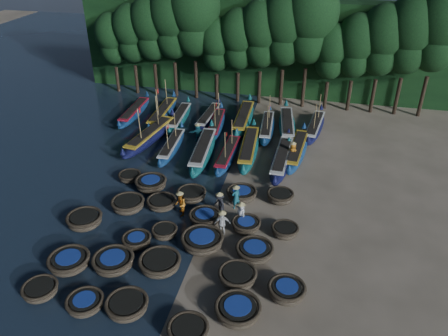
% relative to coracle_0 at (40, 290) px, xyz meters
% --- Properties ---
extents(ground, '(120.00, 120.00, 0.00)m').
position_rel_coracle_0_xyz_m(ground, '(7.01, 9.57, -0.39)').
color(ground, gray).
rests_on(ground, ground).
extents(foliage_wall, '(40.00, 3.00, 10.00)m').
position_rel_coracle_0_xyz_m(foliage_wall, '(7.01, 33.07, 4.61)').
color(foliage_wall, black).
rests_on(foliage_wall, ground).
extents(coracle_0, '(2.21, 2.21, 0.68)m').
position_rel_coracle_0_xyz_m(coracle_0, '(0.00, 0.00, 0.00)').
color(coracle_0, '#4B402F').
rests_on(coracle_0, ground).
extents(coracle_1, '(2.35, 2.35, 0.68)m').
position_rel_coracle_0_xyz_m(coracle_1, '(2.74, -0.30, 0.01)').
color(coracle_1, '#4B402F').
rests_on(coracle_1, ground).
extents(coracle_2, '(2.23, 2.23, 0.77)m').
position_rel_coracle_0_xyz_m(coracle_2, '(4.91, -0.03, 0.05)').
color(coracle_2, '#4B402F').
rests_on(coracle_2, ground).
extents(coracle_3, '(2.20, 2.20, 0.78)m').
position_rel_coracle_0_xyz_m(coracle_3, '(8.37, -0.85, 0.06)').
color(coracle_3, '#4B402F').
rests_on(coracle_3, ground).
extents(coracle_4, '(2.41, 2.41, 0.79)m').
position_rel_coracle_0_xyz_m(coracle_4, '(10.43, 0.89, 0.07)').
color(coracle_4, '#4B402F').
rests_on(coracle_4, ground).
extents(coracle_5, '(2.59, 2.59, 0.82)m').
position_rel_coracle_0_xyz_m(coracle_5, '(0.42, 2.23, 0.09)').
color(coracle_5, '#4B402F').
rests_on(coracle_5, ground).
extents(coracle_6, '(2.95, 2.95, 0.84)m').
position_rel_coracle_0_xyz_m(coracle_6, '(2.88, 2.75, 0.10)').
color(coracle_6, '#4B402F').
rests_on(coracle_6, ground).
extents(coracle_7, '(2.75, 2.75, 0.83)m').
position_rel_coracle_0_xyz_m(coracle_7, '(5.49, 3.23, 0.09)').
color(coracle_7, '#4B402F').
rests_on(coracle_7, ground).
extents(coracle_8, '(2.40, 2.40, 0.78)m').
position_rel_coracle_0_xyz_m(coracle_8, '(9.96, 3.22, 0.06)').
color(coracle_8, '#4B402F').
rests_on(coracle_8, ground).
extents(coracle_9, '(2.43, 2.43, 0.82)m').
position_rel_coracle_0_xyz_m(coracle_9, '(12.68, 2.70, 0.09)').
color(coracle_9, '#4B402F').
rests_on(coracle_9, ground).
extents(coracle_10, '(2.33, 2.33, 0.83)m').
position_rel_coracle_0_xyz_m(coracle_10, '(-0.62, 5.97, 0.09)').
color(coracle_10, '#4B402F').
rests_on(coracle_10, ground).
extents(coracle_11, '(2.12, 2.12, 0.68)m').
position_rel_coracle_0_xyz_m(coracle_11, '(3.40, 4.89, 0.01)').
color(coracle_11, '#4B402F').
rests_on(coracle_11, ground).
extents(coracle_12, '(1.73, 1.73, 0.66)m').
position_rel_coracle_0_xyz_m(coracle_12, '(4.76, 6.07, -0.01)').
color(coracle_12, '#4B402F').
rests_on(coracle_12, ground).
extents(coracle_13, '(3.23, 3.23, 0.85)m').
position_rel_coracle_0_xyz_m(coracle_13, '(7.32, 5.62, 0.10)').
color(coracle_13, '#4B402F').
rests_on(coracle_13, ground).
extents(coracle_14, '(2.29, 2.29, 0.76)m').
position_rel_coracle_0_xyz_m(coracle_14, '(10.54, 5.47, 0.05)').
color(coracle_14, '#4B402F').
rests_on(coracle_14, ground).
extents(coracle_15, '(2.77, 2.77, 0.84)m').
position_rel_coracle_0_xyz_m(coracle_15, '(1.40, 8.21, 0.09)').
color(coracle_15, '#4B402F').
rests_on(coracle_15, ground).
extents(coracle_16, '(2.31, 2.31, 0.70)m').
position_rel_coracle_0_xyz_m(coracle_16, '(3.53, 8.99, 0.01)').
color(coracle_16, '#4B402F').
rests_on(coracle_16, ground).
extents(coracle_17, '(2.62, 2.62, 0.70)m').
position_rel_coracle_0_xyz_m(coracle_17, '(6.83, 8.06, 0.02)').
color(coracle_17, '#4B402F').
rests_on(coracle_17, ground).
extents(coracle_18, '(2.01, 2.01, 0.71)m').
position_rel_coracle_0_xyz_m(coracle_18, '(9.61, 7.83, 0.02)').
color(coracle_18, '#4B402F').
rests_on(coracle_18, ground).
extents(coracle_19, '(1.88, 1.88, 0.70)m').
position_rel_coracle_0_xyz_m(coracle_19, '(12.08, 7.81, 0.01)').
color(coracle_19, '#4B402F').
rests_on(coracle_19, ground).
extents(coracle_20, '(1.83, 1.83, 0.64)m').
position_rel_coracle_0_xyz_m(coracle_20, '(-0.01, 11.79, -0.02)').
color(coracle_20, '#4B402F').
rests_on(coracle_20, ground).
extents(coracle_21, '(2.79, 2.79, 0.84)m').
position_rel_coracle_0_xyz_m(coracle_21, '(1.98, 11.04, 0.10)').
color(coracle_21, '#4B402F').
rests_on(coracle_21, ground).
extents(coracle_22, '(2.13, 2.13, 0.74)m').
position_rel_coracle_0_xyz_m(coracle_22, '(5.25, 10.39, 0.03)').
color(coracle_22, '#4B402F').
rests_on(coracle_22, ground).
extents(coracle_23, '(2.28, 2.28, 0.76)m').
position_rel_coracle_0_xyz_m(coracle_23, '(8.69, 11.21, 0.05)').
color(coracle_23, '#4B402F').
rests_on(coracle_23, ground).
extents(coracle_24, '(2.22, 2.22, 0.74)m').
position_rel_coracle_0_xyz_m(coracle_24, '(11.38, 11.53, 0.04)').
color(coracle_24, '#4B402F').
rests_on(coracle_24, ground).
extents(long_boat_2, '(2.94, 9.00, 3.87)m').
position_rel_coracle_0_xyz_m(long_boat_2, '(-0.83, 18.27, 0.23)').
color(long_boat_2, '#10123C').
rests_on(long_boat_2, ground).
extents(long_boat_3, '(1.64, 7.30, 3.10)m').
position_rel_coracle_0_xyz_m(long_boat_3, '(1.58, 16.99, 0.10)').
color(long_boat_3, navy).
rests_on(long_boat_3, ground).
extents(long_boat_4, '(2.19, 8.89, 1.57)m').
position_rel_coracle_0_xyz_m(long_boat_4, '(4.42, 16.64, 0.21)').
color(long_boat_4, '#0E5054').
rests_on(long_boat_4, ground).
extents(long_boat_5, '(1.42, 7.41, 3.15)m').
position_rel_coracle_0_xyz_m(long_boat_5, '(6.52, 16.61, 0.11)').
color(long_boat_5, navy).
rests_on(long_boat_5, ground).
extents(long_boat_6, '(2.09, 8.76, 1.54)m').
position_rel_coracle_0_xyz_m(long_boat_6, '(8.04, 17.86, 0.20)').
color(long_boat_6, '#0E5054').
rests_on(long_boat_6, ground).
extents(long_boat_7, '(1.72, 8.37, 1.47)m').
position_rel_coracle_0_xyz_m(long_boat_7, '(10.93, 16.69, 0.17)').
color(long_boat_7, '#10123C').
rests_on(long_boat_7, ground).
extents(long_boat_8, '(2.07, 8.25, 1.46)m').
position_rel_coracle_0_xyz_m(long_boat_8, '(11.99, 18.43, 0.17)').
color(long_boat_8, navy).
rests_on(long_boat_8, ground).
extents(long_boat_9, '(1.60, 7.93, 1.40)m').
position_rel_coracle_0_xyz_m(long_boat_9, '(-4.35, 23.09, 0.14)').
color(long_boat_9, navy).
rests_on(long_boat_9, ground).
extents(long_boat_10, '(1.84, 8.61, 3.66)m').
position_rel_coracle_0_xyz_m(long_boat_10, '(-1.45, 23.24, 0.19)').
color(long_boat_10, navy).
rests_on(long_boat_10, ground).
extents(long_boat_11, '(1.78, 7.68, 1.35)m').
position_rel_coracle_0_xyz_m(long_boat_11, '(0.42, 22.80, 0.13)').
color(long_boat_11, '#0E5054').
rests_on(long_boat_11, ground).
extents(long_boat_12, '(1.68, 7.35, 1.30)m').
position_rel_coracle_0_xyz_m(long_boat_12, '(3.12, 23.63, 0.11)').
color(long_boat_12, '#10123C').
rests_on(long_boat_12, ground).
extents(long_boat_13, '(2.01, 7.55, 3.22)m').
position_rel_coracle_0_xyz_m(long_boat_13, '(4.24, 22.06, 0.12)').
color(long_boat_13, navy).
rests_on(long_boat_13, ground).
extents(long_boat_14, '(1.86, 9.05, 1.59)m').
position_rel_coracle_0_xyz_m(long_boat_14, '(6.51, 23.73, 0.22)').
color(long_boat_14, '#0E5054').
rests_on(long_boat_14, ground).
extents(long_boat_15, '(1.80, 7.62, 3.24)m').
position_rel_coracle_0_xyz_m(long_boat_15, '(8.94, 22.45, 0.13)').
color(long_boat_15, navy).
rests_on(long_boat_15, ground).
extents(long_boat_16, '(2.56, 8.57, 1.52)m').
position_rel_coracle_0_xyz_m(long_boat_16, '(10.71, 23.21, 0.19)').
color(long_boat_16, '#0E5054').
rests_on(long_boat_16, ground).
extents(long_boat_17, '(2.24, 7.77, 3.32)m').
position_rel_coracle_0_xyz_m(long_boat_17, '(13.24, 23.51, 0.14)').
color(long_boat_17, '#10123C').
rests_on(long_boat_17, ground).
extents(fisherman_0, '(0.87, 0.89, 1.75)m').
position_rel_coracle_0_xyz_m(fisherman_0, '(9.17, 8.44, 0.46)').
color(fisherman_0, silver).
rests_on(fisherman_0, ground).
extents(fisherman_1, '(0.75, 0.73, 1.93)m').
position_rel_coracle_0_xyz_m(fisherman_1, '(8.50, 10.06, 0.57)').
color(fisherman_1, '#175562').
rests_on(fisherman_1, ground).
extents(fisherman_2, '(0.92, 1.03, 1.96)m').
position_rel_coracle_0_xyz_m(fisherman_2, '(5.05, 8.48, 0.54)').
color(fisherman_2, orange).
rests_on(fisherman_2, ground).
extents(fisherman_3, '(1.19, 1.18, 1.85)m').
position_rel_coracle_0_xyz_m(fisherman_3, '(7.58, 9.12, 0.48)').
color(fisherman_3, black).
rests_on(fisherman_3, ground).
extents(fisherman_4, '(1.07, 0.65, 1.90)m').
position_rel_coracle_0_xyz_m(fisherman_4, '(8.22, 7.09, 0.52)').
color(fisherman_4, silver).
rests_on(fisherman_4, ground).
extents(fisherman_5, '(1.53, 1.14, 1.81)m').
position_rel_coracle_0_xyz_m(fisherman_5, '(3.23, 19.40, 0.45)').
color(fisherman_5, '#175562').
rests_on(fisherman_5, ground).
extents(fisherman_6, '(1.01, 0.98, 1.95)m').
position_rel_coracle_0_xyz_m(fisherman_6, '(11.69, 17.36, 0.54)').
color(fisherman_6, orange).
rests_on(fisherman_6, ground).
extents(tree_0, '(3.68, 3.68, 8.68)m').
position_rel_coracle_0_xyz_m(tree_0, '(-8.99, 29.57, 5.58)').
color(tree_0, black).
rests_on(tree_0, ground).
extents(tree_1, '(4.09, 4.09, 9.65)m').
position_rel_coracle_0_xyz_m(tree_1, '(-6.69, 29.57, 6.26)').
color(tree_1, black).
rests_on(tree_1, ground).
extents(tree_2, '(4.51, 4.51, 10.63)m').
position_rel_coracle_0_xyz_m(tree_2, '(-4.39, 29.57, 6.93)').
color(tree_2, black).
rests_on(tree_2, ground).
extents(tree_3, '(4.92, 4.92, 11.60)m').
position_rel_coracle_0_xyz_m(tree_3, '(-2.09, 29.57, 7.61)').
color(tree_3, black).
rests_on(tree_3, ground).
extents(tree_4, '(5.34, 5.34, 12.58)m').
position_rel_coracle_0_xyz_m(tree_4, '(0.21, 29.57, 8.28)').
color(tree_4, black).
rests_on(tree_4, ground).
extents(tree_5, '(3.68, 3.68, 8.68)m').
position_rel_coracle_0_xyz_m(tree_5, '(2.51, 29.57, 5.58)').
color(tree_5, black).
rests_on(tree_5, ground).
extents(tree_6, '(4.09, 4.09, 9.65)m').
position_rel_coracle_0_xyz_m(tree_6, '(4.81, 29.57, 6.26)').
color(tree_6, black).
rests_on(tree_6, ground).
extents(tree_7, '(4.51, 4.51, 10.63)m').
position_rel_coracle_0_xyz_m(tree_7, '(7.11, 29.57, 6.93)').
color(tree_7, black).
rests_on(tree_7, ground).
extents(tree_8, '(4.92, 4.92, 11.60)m').
position_rel_coracle_0_xyz_m(tree_8, '(9.41, 29.57, 7.61)').
color(tree_8, black).
rests_on(tree_8, ground).
extents(tree_9, '(5.34, 5.34, 12.58)m').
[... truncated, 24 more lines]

